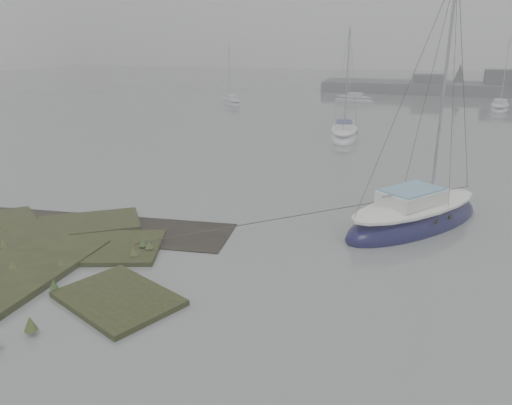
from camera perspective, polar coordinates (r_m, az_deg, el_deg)
name	(u,v)px	position (r m, az deg, el deg)	size (l,w,h in m)	color
ground	(309,128)	(43.18, 6.04, 8.51)	(160.00, 160.00, 0.00)	slate
sailboat_main	(414,218)	(21.46, 17.62, -1.72)	(6.56, 7.46, 10.61)	#0E0D37
sailboat_white	(344,135)	(38.79, 10.00, 7.60)	(2.62, 6.33, 8.70)	white
sailboat_far_a	(232,103)	(57.97, -2.81, 11.35)	(4.15, 5.02, 7.01)	silver
sailboat_far_b	(499,108)	(58.61, 26.05, 9.63)	(2.78, 5.75, 7.78)	silver
sailboat_far_c	(354,100)	(61.58, 11.10, 11.45)	(5.01, 2.46, 6.77)	#A9AEB2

